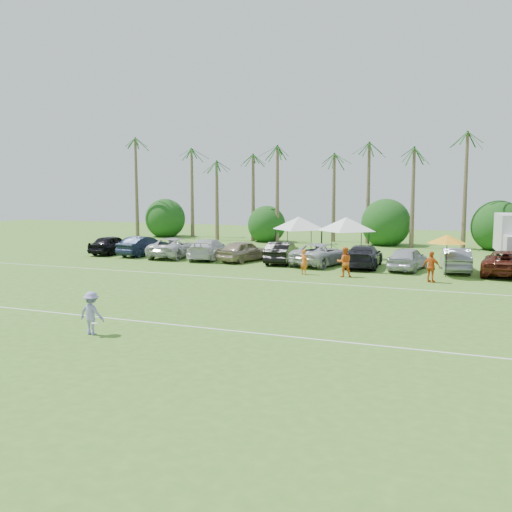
% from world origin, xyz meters
% --- Properties ---
extents(ground, '(120.00, 120.00, 0.00)m').
position_xyz_m(ground, '(0.00, 0.00, 0.00)').
color(ground, '#437122').
rests_on(ground, ground).
extents(field_lines, '(80.00, 12.10, 0.01)m').
position_xyz_m(field_lines, '(0.00, 8.00, 0.01)').
color(field_lines, white).
rests_on(field_lines, ground).
extents(palm_tree_0, '(2.40, 2.40, 8.90)m').
position_xyz_m(palm_tree_0, '(-22.00, 38.00, 7.48)').
color(palm_tree_0, brown).
rests_on(palm_tree_0, ground).
extents(palm_tree_1, '(2.40, 2.40, 9.90)m').
position_xyz_m(palm_tree_1, '(-17.00, 38.00, 8.35)').
color(palm_tree_1, brown).
rests_on(palm_tree_1, ground).
extents(palm_tree_2, '(2.40, 2.40, 10.90)m').
position_xyz_m(palm_tree_2, '(-12.00, 38.00, 9.21)').
color(palm_tree_2, brown).
rests_on(palm_tree_2, ground).
extents(palm_tree_3, '(2.40, 2.40, 11.90)m').
position_xyz_m(palm_tree_3, '(-8.00, 38.00, 10.06)').
color(palm_tree_3, brown).
rests_on(palm_tree_3, ground).
extents(palm_tree_4, '(2.40, 2.40, 8.90)m').
position_xyz_m(palm_tree_4, '(-4.00, 38.00, 7.48)').
color(palm_tree_4, brown).
rests_on(palm_tree_4, ground).
extents(palm_tree_5, '(2.40, 2.40, 9.90)m').
position_xyz_m(palm_tree_5, '(0.00, 38.00, 8.35)').
color(palm_tree_5, brown).
rests_on(palm_tree_5, ground).
extents(palm_tree_6, '(2.40, 2.40, 10.90)m').
position_xyz_m(palm_tree_6, '(4.00, 38.00, 9.21)').
color(palm_tree_6, brown).
rests_on(palm_tree_6, ground).
extents(palm_tree_7, '(2.40, 2.40, 11.90)m').
position_xyz_m(palm_tree_7, '(8.00, 38.00, 10.06)').
color(palm_tree_7, brown).
rests_on(palm_tree_7, ground).
extents(palm_tree_8, '(2.40, 2.40, 8.90)m').
position_xyz_m(palm_tree_8, '(13.00, 38.00, 7.48)').
color(palm_tree_8, brown).
rests_on(palm_tree_8, ground).
extents(bush_tree_0, '(4.00, 4.00, 4.00)m').
position_xyz_m(bush_tree_0, '(-19.00, 39.00, 1.80)').
color(bush_tree_0, brown).
rests_on(bush_tree_0, ground).
extents(bush_tree_1, '(4.00, 4.00, 4.00)m').
position_xyz_m(bush_tree_1, '(-6.00, 39.00, 1.80)').
color(bush_tree_1, brown).
rests_on(bush_tree_1, ground).
extents(bush_tree_2, '(4.00, 4.00, 4.00)m').
position_xyz_m(bush_tree_2, '(6.00, 39.00, 1.80)').
color(bush_tree_2, brown).
rests_on(bush_tree_2, ground).
extents(bush_tree_3, '(4.00, 4.00, 4.00)m').
position_xyz_m(bush_tree_3, '(16.00, 39.00, 1.80)').
color(bush_tree_3, brown).
rests_on(bush_tree_3, ground).
extents(sideline_player_a, '(0.69, 0.59, 1.61)m').
position_xyz_m(sideline_player_a, '(4.21, 17.01, 0.80)').
color(sideline_player_a, orange).
rests_on(sideline_player_a, ground).
extents(sideline_player_b, '(1.10, 0.99, 1.88)m').
position_xyz_m(sideline_player_b, '(6.85, 17.02, 0.94)').
color(sideline_player_b, orange).
rests_on(sideline_player_b, ground).
extents(sideline_player_c, '(1.17, 0.81, 1.84)m').
position_xyz_m(sideline_player_c, '(12.10, 16.83, 0.92)').
color(sideline_player_c, '#D65417').
rests_on(sideline_player_c, ground).
extents(canopy_tent_left, '(4.60, 4.60, 3.73)m').
position_xyz_m(canopy_tent_left, '(0.68, 27.00, 3.19)').
color(canopy_tent_left, black).
rests_on(canopy_tent_left, ground).
extents(canopy_tent_right, '(4.69, 4.69, 3.80)m').
position_xyz_m(canopy_tent_right, '(4.77, 26.39, 3.25)').
color(canopy_tent_right, black).
rests_on(canopy_tent_right, ground).
extents(market_umbrella, '(2.40, 2.40, 2.67)m').
position_xyz_m(market_umbrella, '(12.78, 19.25, 2.40)').
color(market_umbrella, black).
rests_on(market_umbrella, ground).
extents(frisbee_player, '(1.10, 0.68, 1.66)m').
position_xyz_m(frisbee_player, '(1.20, -0.49, 0.83)').
color(frisbee_player, '#8C86BF').
rests_on(frisbee_player, ground).
extents(parked_car_0, '(1.90, 4.69, 1.59)m').
position_xyz_m(parked_car_0, '(-14.13, 21.85, 0.80)').
color(parked_car_0, black).
rests_on(parked_car_0, ground).
extents(parked_car_1, '(2.25, 5.01, 1.59)m').
position_xyz_m(parked_car_1, '(-11.09, 21.90, 0.80)').
color(parked_car_1, black).
rests_on(parked_car_1, ground).
extents(parked_car_2, '(2.92, 5.86, 1.59)m').
position_xyz_m(parked_car_2, '(-8.06, 21.90, 0.80)').
color(parked_car_2, beige).
rests_on(parked_car_2, ground).
extents(parked_car_3, '(2.87, 5.72, 1.59)m').
position_xyz_m(parked_car_3, '(-5.02, 21.84, 0.80)').
color(parked_car_3, silver).
rests_on(parked_car_3, ground).
extents(parked_car_4, '(3.11, 5.02, 1.59)m').
position_xyz_m(parked_car_4, '(-1.99, 21.64, 0.80)').
color(parked_car_4, gray).
rests_on(parked_car_4, ground).
extents(parked_car_5, '(2.23, 5.00, 1.59)m').
position_xyz_m(parked_car_5, '(1.05, 21.71, 0.80)').
color(parked_car_5, black).
rests_on(parked_car_5, ground).
extents(parked_car_6, '(3.95, 6.21, 1.59)m').
position_xyz_m(parked_car_6, '(4.09, 21.78, 0.80)').
color(parked_car_6, '#B7B8BA').
rests_on(parked_car_6, ground).
extents(parked_car_7, '(2.60, 5.63, 1.59)m').
position_xyz_m(parked_car_7, '(7.12, 21.72, 0.80)').
color(parked_car_7, black).
rests_on(parked_car_7, ground).
extents(parked_car_8, '(2.51, 4.89, 1.59)m').
position_xyz_m(parked_car_8, '(10.16, 21.46, 0.80)').
color(parked_car_8, '#ABADB6').
rests_on(parked_car_8, ground).
extents(parked_car_9, '(2.34, 5.03, 1.59)m').
position_xyz_m(parked_car_9, '(13.19, 21.96, 0.80)').
color(parked_car_9, gray).
rests_on(parked_car_9, ground).
extents(parked_car_10, '(3.00, 5.89, 1.59)m').
position_xyz_m(parked_car_10, '(16.23, 21.49, 0.80)').
color(parked_car_10, '#541D13').
rests_on(parked_car_10, ground).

